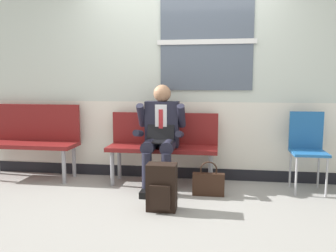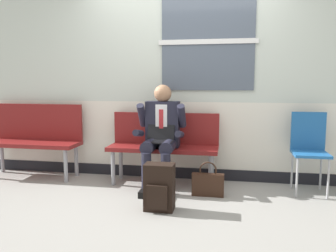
# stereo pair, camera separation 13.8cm
# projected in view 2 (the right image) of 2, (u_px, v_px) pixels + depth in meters

# --- Properties ---
(ground_plane) EXTENTS (18.00, 18.00, 0.00)m
(ground_plane) POSITION_uv_depth(u_px,v_px,m) (174.00, 195.00, 3.85)
(ground_plane) COLOR gray
(station_wall) EXTENTS (5.92, 0.17, 3.06)m
(station_wall) POSITION_uv_depth(u_px,v_px,m) (184.00, 61.00, 4.36)
(station_wall) COLOR beige
(station_wall) RESTS_ON ground
(bench_with_person) EXTENTS (1.34, 0.42, 0.87)m
(bench_with_person) POSITION_uv_depth(u_px,v_px,m) (164.00, 142.00, 4.26)
(bench_with_person) COLOR maroon
(bench_with_person) RESTS_ON ground
(bench_empty) EXTENTS (1.27, 0.42, 0.96)m
(bench_empty) POSITION_uv_depth(u_px,v_px,m) (34.00, 135.00, 4.58)
(bench_empty) COLOR maroon
(bench_empty) RESTS_ON ground
(person_seated) EXTENTS (0.57, 0.70, 1.22)m
(person_seated) POSITION_uv_depth(u_px,v_px,m) (161.00, 134.00, 4.05)
(person_seated) COLOR #1E1E2D
(person_seated) RESTS_ON ground
(backpack) EXTENTS (0.29, 0.22, 0.46)m
(backpack) POSITION_uv_depth(u_px,v_px,m) (159.00, 188.00, 3.36)
(backpack) COLOR black
(backpack) RESTS_ON ground
(handbag) EXTENTS (0.35, 0.08, 0.39)m
(handbag) POSITION_uv_depth(u_px,v_px,m) (208.00, 184.00, 3.79)
(handbag) COLOR #331E14
(handbag) RESTS_ON ground
(folding_chair) EXTENTS (0.38, 0.38, 0.91)m
(folding_chair) POSITION_uv_depth(u_px,v_px,m) (309.00, 145.00, 3.91)
(folding_chair) COLOR #1E5999
(folding_chair) RESTS_ON ground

